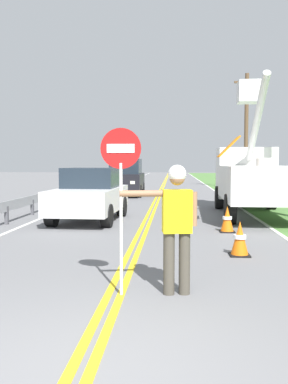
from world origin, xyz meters
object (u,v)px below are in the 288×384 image
object	(u,v)px
stop_sign_paddle	(121,173)
traffic_cone_mid	(227,220)
oncoming_sedan_nearest	(90,195)
traffic_cone_lead	(240,239)
utility_bucket_truck	(252,176)
flagger_worker	(176,221)
utility_pole_mid	(246,129)
oncoming_suv_second	(126,177)

from	to	relation	value
stop_sign_paddle	traffic_cone_mid	bearing A→B (deg)	68.33
oncoming_sedan_nearest	traffic_cone_lead	size ratio (longest dim) A/B	5.97
utility_bucket_truck	traffic_cone_lead	xyz separation A→B (m)	(-1.51, -6.83, -1.06)
stop_sign_paddle	flagger_worker	bearing A→B (deg)	8.05
utility_pole_mid	traffic_cone_mid	distance (m)	19.83
utility_pole_mid	oncoming_sedan_nearest	bearing A→B (deg)	-114.67
utility_bucket_truck	oncoming_sedan_nearest	xyz separation A→B (m)	(-5.51, -2.07, -0.56)
flagger_worker	oncoming_sedan_nearest	bearing A→B (deg)	110.36
oncoming_suv_second	utility_bucket_truck	bearing A→B (deg)	-56.63
utility_pole_mid	traffic_cone_lead	size ratio (longest dim) A/B	11.74
oncoming_sedan_nearest	traffic_cone_lead	bearing A→B (deg)	-50.04
flagger_worker	utility_bucket_truck	bearing A→B (deg)	73.31
traffic_cone_mid	utility_pole_mid	bearing A→B (deg)	78.84
oncoming_sedan_nearest	oncoming_suv_second	bearing A→B (deg)	90.12
flagger_worker	stop_sign_paddle	bearing A→B (deg)	-171.95
stop_sign_paddle	traffic_cone_mid	size ratio (longest dim) A/B	3.33
traffic_cone_lead	oncoming_suv_second	bearing A→B (deg)	104.77
stop_sign_paddle	utility_pole_mid	size ratio (longest dim) A/B	0.28
flagger_worker	stop_sign_paddle	size ratio (longest dim) A/B	0.78
oncoming_sedan_nearest	oncoming_suv_second	distance (m)	10.47
oncoming_suv_second	oncoming_sedan_nearest	bearing A→B (deg)	-89.88
stop_sign_paddle	traffic_cone_lead	xyz separation A→B (m)	(2.05, 2.63, -1.37)
utility_bucket_truck	utility_pole_mid	world-z (taller)	utility_pole_mid
stop_sign_paddle	traffic_cone_lead	bearing A→B (deg)	52.02
flagger_worker	traffic_cone_mid	distance (m)	5.58
oncoming_suv_second	traffic_cone_mid	xyz separation A→B (m)	(4.13, -12.39, -0.72)
utility_bucket_truck	oncoming_suv_second	distance (m)	10.06
stop_sign_paddle	oncoming_suv_second	xyz separation A→B (m)	(-1.96, 17.86, -0.65)
flagger_worker	stop_sign_paddle	world-z (taller)	stop_sign_paddle
utility_bucket_truck	traffic_cone_lead	bearing A→B (deg)	-102.49
flagger_worker	traffic_cone_lead	xyz separation A→B (m)	(1.29, 2.52, -0.71)
stop_sign_paddle	traffic_cone_lead	size ratio (longest dim) A/B	3.33
stop_sign_paddle	traffic_cone_mid	distance (m)	6.04
stop_sign_paddle	oncoming_suv_second	world-z (taller)	stop_sign_paddle
oncoming_sedan_nearest	utility_pole_mid	xyz separation A→B (m)	(7.87, 17.14, 3.46)
utility_bucket_truck	oncoming_suv_second	xyz separation A→B (m)	(-5.53, 8.40, -0.34)
flagger_worker	oncoming_suv_second	distance (m)	17.96
oncoming_suv_second	utility_pole_mid	world-z (taller)	utility_pole_mid
stop_sign_paddle	traffic_cone_mid	world-z (taller)	stop_sign_paddle
traffic_cone_mid	stop_sign_paddle	bearing A→B (deg)	-111.67
utility_bucket_truck	traffic_cone_mid	bearing A→B (deg)	-109.23
traffic_cone_lead	traffic_cone_mid	distance (m)	2.84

